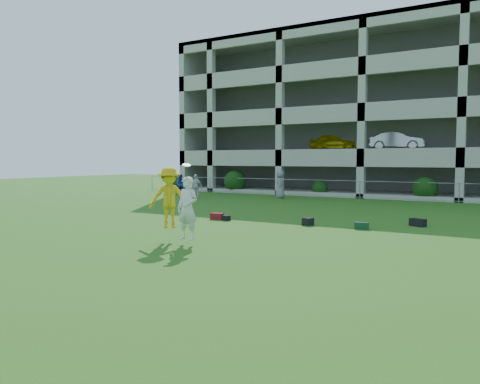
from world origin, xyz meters
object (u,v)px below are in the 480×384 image
Objects in this scene: bystander_b at (196,186)px; crate_d at (308,222)px; parking_garage at (391,117)px; bystander_c at (280,184)px; bystander_a at (181,184)px; frisbee_contest at (174,200)px.

bystander_b is 14.09m from crate_d.
parking_garage is (9.50, 14.05, 5.21)m from bystander_b.
bystander_c is 5.32× the size of crate_d.
bystander_b is (2.89, -2.14, 0.05)m from bystander_a.
crate_d is (6.46, -10.95, -0.78)m from bystander_c.
frisbee_contest is 0.08× the size of parking_garage.
crate_d is 6.14m from frisbee_contest.
crate_d is at bearing 5.91° from bystander_c.
bystander_a reaches higher than crate_d.
bystander_a is 0.93× the size of bystander_b.
parking_garage is (12.40, 11.91, 5.26)m from bystander_a.
frisbee_contest is 28.32m from parking_garage.
bystander_c is 0.80× the size of frisbee_contest.
bystander_a is 3.60m from bystander_b.
bystander_a is 4.31× the size of crate_d.
bystander_c is at bearing -111.86° from parking_garage.
bystander_c is at bearing 25.62° from bystander_b.
bystander_c is 17.12m from frisbee_contest.
frisbee_contest is (-2.18, -5.62, 1.17)m from crate_d.
bystander_b is 5.64m from bystander_c.
bystander_c reaches higher than crate_d.
bystander_b is at bearing -124.07° from parking_garage.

